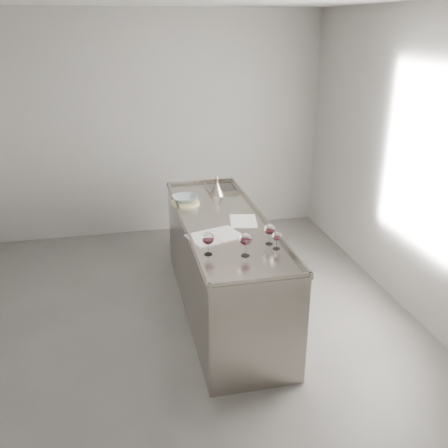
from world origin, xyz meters
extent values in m
cube|color=#55524F|center=(0.00, 0.00, -0.01)|extent=(4.50, 5.00, 0.02)
cube|color=gray|center=(0.00, 2.51, 1.40)|extent=(4.50, 0.02, 2.80)
cube|color=gray|center=(0.00, -2.51, 1.40)|extent=(4.50, 0.02, 2.80)
cube|color=gray|center=(2.26, 0.00, 1.40)|extent=(0.02, 5.00, 2.80)
cube|color=gray|center=(0.50, 0.30, 0.46)|extent=(0.75, 2.40, 0.92)
cube|color=gray|center=(0.50, 0.30, 0.93)|extent=(0.77, 2.42, 0.02)
cube|color=gray|center=(0.50, -0.89, 0.96)|extent=(0.77, 0.02, 0.03)
cube|color=gray|center=(0.50, 1.49, 0.96)|extent=(0.77, 0.02, 0.03)
cube|color=gray|center=(0.14, 0.30, 0.96)|extent=(0.02, 2.42, 0.03)
cube|color=gray|center=(0.86, 0.30, 0.96)|extent=(0.02, 2.42, 0.03)
cube|color=#595654|center=(0.68, 1.22, 0.94)|extent=(0.30, 0.38, 0.01)
cylinder|color=white|center=(0.23, -0.38, 0.94)|extent=(0.07, 0.07, 0.00)
cylinder|color=white|center=(0.23, -0.38, 0.99)|extent=(0.01, 0.01, 0.09)
ellipsoid|color=white|center=(0.23, -0.38, 1.08)|extent=(0.09, 0.09, 0.10)
cylinder|color=#3B0811|center=(0.23, -0.38, 1.05)|extent=(0.07, 0.07, 0.02)
cylinder|color=white|center=(0.50, -0.46, 0.94)|extent=(0.07, 0.07, 0.00)
cylinder|color=white|center=(0.50, -0.46, 0.99)|extent=(0.01, 0.01, 0.09)
ellipsoid|color=white|center=(0.50, -0.46, 1.08)|extent=(0.10, 0.10, 0.10)
cylinder|color=#34070D|center=(0.50, -0.46, 1.06)|extent=(0.07, 0.07, 0.02)
cylinder|color=white|center=(0.75, -0.29, 0.94)|extent=(0.06, 0.06, 0.00)
cylinder|color=white|center=(0.75, -0.29, 0.99)|extent=(0.01, 0.01, 0.08)
ellipsoid|color=white|center=(0.75, -0.29, 1.07)|extent=(0.09, 0.09, 0.09)
cylinder|color=#3A070E|center=(0.75, -0.29, 1.05)|extent=(0.06, 0.06, 0.02)
cylinder|color=white|center=(0.78, -0.39, 0.94)|extent=(0.06, 0.06, 0.00)
cylinder|color=white|center=(0.78, -0.39, 0.98)|extent=(0.01, 0.01, 0.07)
ellipsoid|color=white|center=(0.78, -0.39, 1.05)|extent=(0.07, 0.07, 0.08)
cylinder|color=#36070B|center=(0.78, -0.39, 1.03)|extent=(0.05, 0.05, 0.02)
cube|color=silver|center=(0.24, -0.09, 0.95)|extent=(0.29, 0.35, 0.01)
cube|color=silver|center=(0.45, -0.02, 0.95)|extent=(0.29, 0.35, 0.01)
cylinder|color=white|center=(0.34, -0.05, 0.95)|extent=(0.10, 0.29, 0.01)
cube|color=silver|center=(0.67, 0.25, 0.94)|extent=(0.30, 0.38, 0.00)
cylinder|color=beige|center=(0.23, 0.83, 0.95)|extent=(0.37, 0.37, 0.02)
imported|color=#899DA0|center=(0.22, 0.83, 0.99)|extent=(0.28, 0.28, 0.06)
cone|color=gray|center=(0.59, 1.03, 1.01)|extent=(0.15, 0.15, 0.13)
cylinder|color=gray|center=(0.59, 1.03, 1.09)|extent=(0.03, 0.03, 0.03)
cylinder|color=#99592A|center=(0.59, 1.03, 1.11)|extent=(0.04, 0.04, 0.02)
cone|color=gray|center=(0.59, 1.03, 1.14)|extent=(0.03, 0.03, 0.04)
camera|label=1|loc=(-0.42, -3.83, 2.61)|focal=40.00mm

